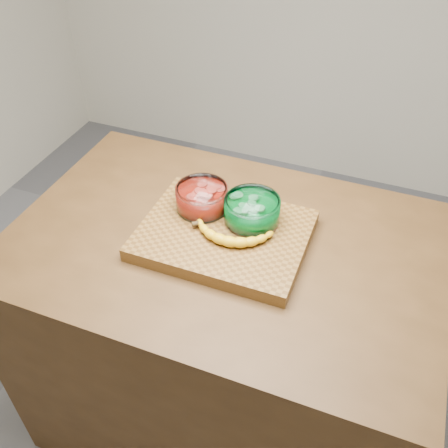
% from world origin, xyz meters
% --- Properties ---
extents(ground, '(3.50, 3.50, 0.00)m').
position_xyz_m(ground, '(0.00, 0.00, 0.00)').
color(ground, slate).
rests_on(ground, ground).
extents(counter, '(1.20, 0.80, 0.90)m').
position_xyz_m(counter, '(0.00, 0.00, 0.45)').
color(counter, '#482E15').
rests_on(counter, ground).
extents(cutting_board, '(0.45, 0.35, 0.04)m').
position_xyz_m(cutting_board, '(0.00, 0.00, 0.92)').
color(cutting_board, brown).
rests_on(cutting_board, counter).
extents(bowl_red, '(0.15, 0.15, 0.07)m').
position_xyz_m(bowl_red, '(-0.09, 0.07, 0.97)').
color(bowl_red, white).
rests_on(bowl_red, cutting_board).
extents(bowl_green, '(0.15, 0.15, 0.07)m').
position_xyz_m(bowl_green, '(0.06, 0.06, 0.98)').
color(bowl_green, white).
rests_on(bowl_green, cutting_board).
extents(banana, '(0.24, 0.12, 0.03)m').
position_xyz_m(banana, '(0.03, -0.02, 0.96)').
color(banana, gold).
rests_on(banana, cutting_board).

